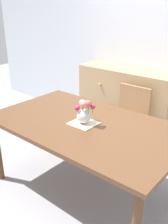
{
  "coord_description": "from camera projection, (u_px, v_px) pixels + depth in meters",
  "views": [
    {
      "loc": [
        1.43,
        -1.72,
        1.82
      ],
      "look_at": [
        0.0,
        -0.02,
        0.89
      ],
      "focal_mm": 41.5,
      "sensor_mm": 36.0,
      "label": 1
    }
  ],
  "objects": [
    {
      "name": "back_wall",
      "position": [
        164.0,
        39.0,
        3.36
      ],
      "size": [
        7.0,
        0.1,
        2.8
      ],
      "primitive_type": "cube",
      "color": "silver",
      "rests_on": "ground_plane"
    },
    {
      "name": "chair_far",
      "position": [
        129.0,
        117.0,
        3.22
      ],
      "size": [
        0.42,
        0.42,
        0.9
      ],
      "rotation": [
        0.0,
        0.0,
        3.14
      ],
      "color": "#9E7047",
      "rests_on": "ground_plane"
    },
    {
      "name": "dining_table",
      "position": [
        85.0,
        130.0,
        2.5
      ],
      "size": [
        1.85,
        1.1,
        0.77
      ],
      "color": "brown",
      "rests_on": "ground_plane"
    },
    {
      "name": "placemat",
      "position": [
        84.0,
        123.0,
        2.45
      ],
      "size": [
        0.24,
        0.24,
        0.01
      ],
      "primitive_type": "cube",
      "color": "beige",
      "rests_on": "dining_table"
    },
    {
      "name": "dresser",
      "position": [
        126.0,
        103.0,
        3.72
      ],
      "size": [
        1.4,
        0.47,
        1.0
      ],
      "color": "tan",
      "rests_on": "ground_plane"
    },
    {
      "name": "ground_plane",
      "position": [
        85.0,
        188.0,
        2.77
      ],
      "size": [
        12.0,
        12.0,
        0.0
      ],
      "primitive_type": "plane",
      "color": "#939399"
    },
    {
      "name": "flower_vase",
      "position": [
        85.0,
        112.0,
        2.41
      ],
      "size": [
        0.18,
        0.18,
        0.25
      ],
      "color": "silver",
      "rests_on": "placemat"
    }
  ]
}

